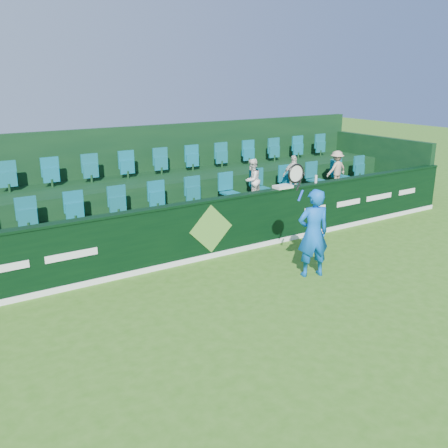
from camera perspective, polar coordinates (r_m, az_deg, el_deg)
ground at (r=8.52m, az=12.59°, el=-11.70°), size 60.00×60.00×0.00m
sponsor_hoarding at (r=11.17m, az=-1.77°, el=-0.54°), size 16.00×0.25×1.35m
stand_tier_front at (r=12.17m, az=-4.45°, el=-0.47°), size 16.00×2.00×0.80m
stand_tier_back at (r=13.74m, az=-8.26°, el=2.52°), size 16.00×1.80×1.30m
stand_rear at (r=14.01m, az=-9.12°, el=5.13°), size 16.00×4.10×2.60m
seat_row_front at (r=12.32m, az=-5.41°, el=3.11°), size 13.50×0.50×0.60m
seat_row_back at (r=13.81m, az=-8.95°, el=6.59°), size 13.50×0.50×0.60m
tennis_player at (r=10.23m, az=10.13°, el=-0.96°), size 1.25×0.62×2.47m
spectator_left at (r=12.97m, az=3.22°, el=5.02°), size 0.67×0.61×1.11m
spectator_middle at (r=13.83m, az=7.97°, el=5.57°), size 0.69×0.45×1.09m
spectator_right at (r=14.92m, az=12.72°, el=6.13°), size 0.71×0.43×1.08m
towel at (r=12.17m, az=6.74°, el=4.26°), size 0.44×0.29×0.07m
drinks_bottle at (r=12.85m, az=10.47°, el=5.08°), size 0.06×0.06×0.20m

